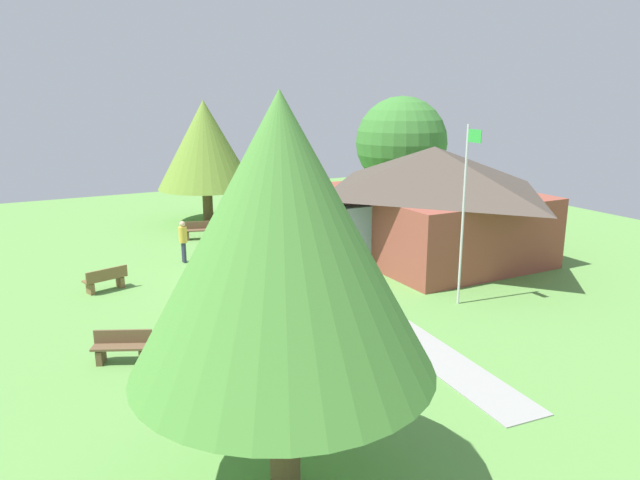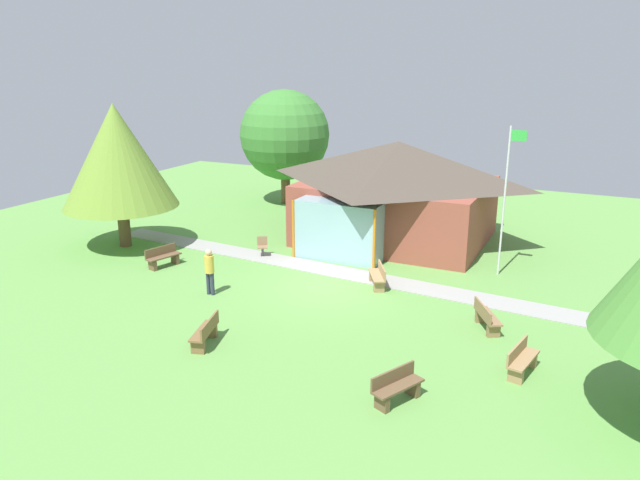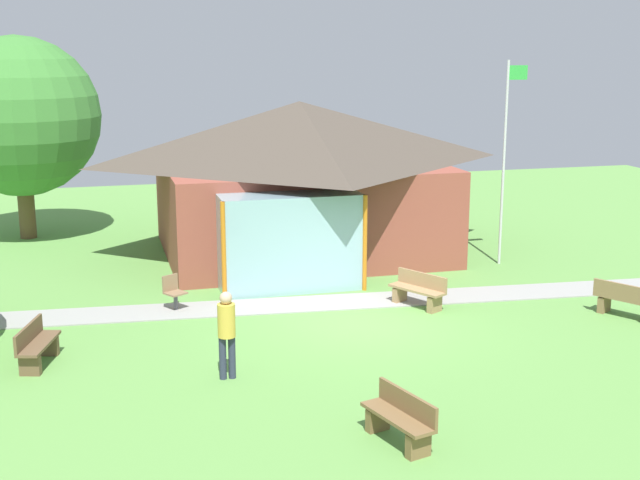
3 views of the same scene
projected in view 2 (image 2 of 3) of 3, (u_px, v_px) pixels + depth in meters
name	position (u px, v px, depth m)	size (l,w,h in m)	color
ground_plane	(327.00, 288.00, 22.71)	(44.00, 44.00, 0.00)	#609947
pavilion	(395.00, 190.00, 28.11)	(9.20, 8.58, 4.65)	brown
footpath	(345.00, 273.00, 24.23)	(24.02, 1.30, 0.03)	#999993
flagpole	(506.00, 195.00, 23.19)	(0.64, 0.08, 5.89)	silver
bench_mid_right	(486.00, 318.00, 19.13)	(1.13, 1.52, 0.84)	olive
bench_front_center	(206.00, 333.00, 18.09)	(0.84, 1.56, 0.84)	brown
bench_front_right	(397.00, 387.00, 15.09)	(1.04, 1.54, 0.84)	brown
bench_rear_near_path	(378.00, 277.00, 22.73)	(1.12, 1.52, 0.84)	#9E7A51
bench_mid_left	(163.00, 257.00, 24.93)	(0.83, 1.56, 0.84)	brown
bench_lawn_far_right	(521.00, 360.00, 16.44)	(0.72, 1.56, 0.84)	#9E7A51
patio_chair_west	(262.00, 247.00, 26.24)	(0.61, 0.61, 0.86)	#8C6B4C
visitor_strolling_lawn	(209.00, 268.00, 21.80)	(0.34, 0.34, 1.74)	#2D3347
tree_behind_pavilion_left	(285.00, 135.00, 34.89)	(5.19, 5.19, 6.64)	brown
tree_west_hedge	(117.00, 156.00, 26.63)	(5.10, 5.10, 6.46)	brown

